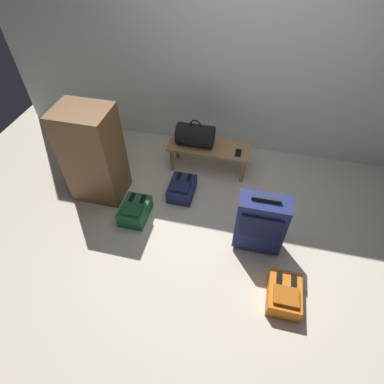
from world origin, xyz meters
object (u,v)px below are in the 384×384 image
cell_phone (238,153)px  side_cabinet (93,155)px  bench (209,149)px  suitcase_upright_navy (260,223)px  backpack_green (135,211)px  backpack_orange (284,294)px  duffel_bag_black (195,135)px  backpack_navy (182,189)px

cell_phone → side_cabinet: bearing=-157.5°
side_cabinet → cell_phone: bearing=22.5°
bench → side_cabinet: 1.35m
bench → suitcase_upright_navy: (0.69, -1.04, 0.05)m
cell_phone → backpack_green: size_ratio=0.38×
backpack_orange → side_cabinet: 2.35m
duffel_bag_black → backpack_navy: bearing=-94.3°
cell_phone → suitcase_upright_navy: size_ratio=0.21×
backpack_navy → backpack_green: (-0.41, -0.44, 0.00)m
bench → backpack_green: size_ratio=2.63×
suitcase_upright_navy → backpack_green: 1.35m
cell_phone → backpack_orange: 1.65m
backpack_green → cell_phone: bearing=42.6°
bench → backpack_green: (-0.63, -0.96, -0.21)m
suitcase_upright_navy → backpack_green: bearing=176.8°
backpack_orange → side_cabinet: side_cabinet is taller
duffel_bag_black → backpack_green: size_ratio=1.16×
backpack_green → side_cabinet: size_ratio=0.35×
duffel_bag_black → suitcase_upright_navy: (0.87, -1.04, -0.13)m
backpack_orange → backpack_navy: bearing=138.9°
suitcase_upright_navy → backpack_orange: 0.66m
suitcase_upright_navy → side_cabinet: bearing=169.0°
duffel_bag_black → bench: bearing=0.0°
suitcase_upright_navy → side_cabinet: 1.88m
backpack_navy → backpack_green: 0.61m
duffel_bag_black → suitcase_upright_navy: bearing=-50.1°
bench → side_cabinet: (-1.14, -0.68, 0.24)m
duffel_bag_black → backpack_green: 1.14m
backpack_green → backpack_orange: same height
backpack_navy → side_cabinet: (-0.93, -0.16, 0.46)m
bench → backpack_navy: bearing=-112.2°
backpack_navy → backpack_orange: size_ratio=1.00×
backpack_navy → side_cabinet: size_ratio=0.35×
backpack_green → backpack_navy: bearing=46.9°
duffel_bag_black → side_cabinet: size_ratio=0.40×
duffel_bag_black → cell_phone: size_ratio=3.06×
duffel_bag_black → backpack_green: duffel_bag_black is taller
backpack_green → backpack_orange: bearing=-20.5°
duffel_bag_black → side_cabinet: bearing=-144.9°
suitcase_upright_navy → backpack_navy: (-0.91, 0.52, -0.27)m
side_cabinet → backpack_orange: bearing=-22.6°
cell_phone → backpack_navy: bearing=-141.0°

